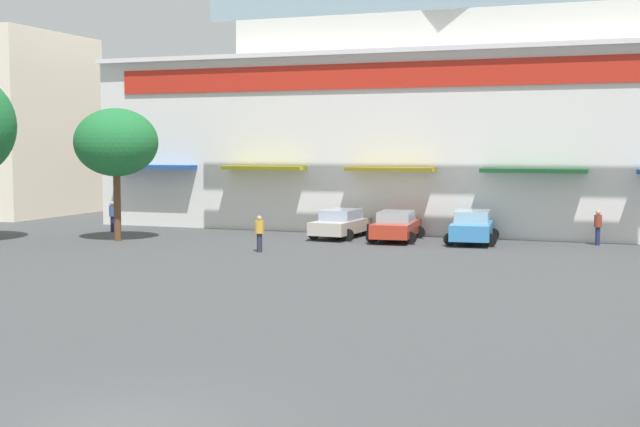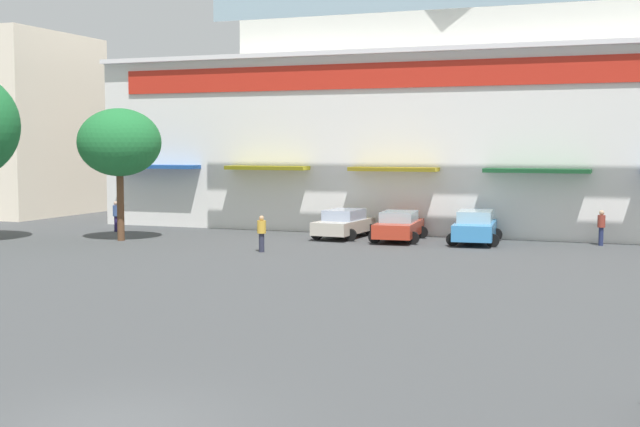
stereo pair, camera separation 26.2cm
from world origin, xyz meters
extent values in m
plane|color=#454748|center=(0.00, 13.00, 0.00)|extent=(128.00, 128.00, 0.00)
cube|color=white|center=(0.00, 35.90, 4.56)|extent=(41.29, 11.81, 9.12)
cube|color=white|center=(0.00, 36.49, 12.32)|extent=(25.35, 10.63, 6.40)
cube|color=red|center=(0.00, 29.94, 8.04)|extent=(37.99, 0.12, 1.27)
cube|color=white|center=(0.00, 29.90, 9.24)|extent=(41.29, 0.70, 0.24)
cube|color=#1E4B98|center=(-17.01, 29.45, 3.36)|extent=(4.99, 1.10, 0.20)
cube|color=gold|center=(-10.32, 29.45, 3.36)|extent=(4.48, 1.10, 0.20)
cube|color=gold|center=(-3.45, 29.45, 3.36)|extent=(4.46, 1.10, 0.20)
cube|color=#2B7A40|center=(3.50, 29.45, 3.36)|extent=(4.90, 1.10, 0.20)
cylinder|color=brown|center=(-15.15, 23.14, 1.64)|extent=(0.34, 0.34, 3.28)
ellipsoid|color=#217035|center=(-15.15, 23.14, 4.69)|extent=(4.04, 3.72, 3.22)
cube|color=beige|center=(-5.53, 28.02, 0.58)|extent=(2.04, 4.37, 0.62)
cube|color=#9FADC6|center=(-5.53, 28.02, 1.15)|extent=(1.65, 2.23, 0.51)
cylinder|color=black|center=(-6.32, 29.40, 0.30)|extent=(0.61, 0.21, 0.60)
cylinder|color=black|center=(-4.56, 29.28, 0.30)|extent=(0.61, 0.21, 0.60)
cylinder|color=black|center=(-6.50, 26.76, 0.30)|extent=(0.61, 0.21, 0.60)
cylinder|color=black|center=(-4.74, 26.64, 0.30)|extent=(0.61, 0.21, 0.60)
cube|color=#BA3622|center=(-2.65, 27.68, 0.60)|extent=(2.13, 4.41, 0.66)
cube|color=#95B1BC|center=(-2.65, 27.68, 1.17)|extent=(1.70, 2.26, 0.49)
cylinder|color=black|center=(-3.65, 28.93, 0.30)|extent=(0.61, 0.21, 0.60)
cylinder|color=black|center=(-1.88, 29.08, 0.30)|extent=(0.61, 0.21, 0.60)
cylinder|color=black|center=(-3.43, 26.29, 0.30)|extent=(0.61, 0.21, 0.60)
cylinder|color=black|center=(-1.66, 26.43, 0.30)|extent=(0.61, 0.21, 0.60)
cube|color=#3A88CB|center=(0.94, 27.91, 0.63)|extent=(2.19, 4.39, 0.72)
cube|color=#9EBAC3|center=(0.94, 27.91, 1.26)|extent=(1.73, 2.26, 0.54)
cylinder|color=black|center=(-0.08, 29.13, 0.30)|extent=(0.61, 0.22, 0.60)
cylinder|color=black|center=(1.69, 29.30, 0.30)|extent=(0.61, 0.22, 0.60)
cylinder|color=black|center=(0.18, 26.52, 0.30)|extent=(0.61, 0.22, 0.60)
cylinder|color=black|center=(1.95, 26.69, 0.30)|extent=(0.61, 0.22, 0.60)
cylinder|color=#2A1F4F|center=(-17.78, 26.64, 0.41)|extent=(0.22, 0.22, 0.82)
cylinder|color=#3D558F|center=(-17.78, 26.64, 1.10)|extent=(0.36, 0.36, 0.57)
sphere|color=tan|center=(-17.78, 26.64, 1.50)|extent=(0.22, 0.22, 0.22)
cylinder|color=navy|center=(6.46, 29.03, 0.42)|extent=(0.21, 0.21, 0.84)
cylinder|color=maroon|center=(6.46, 29.03, 1.11)|extent=(0.34, 0.34, 0.56)
sphere|color=tan|center=(6.46, 29.03, 1.51)|extent=(0.23, 0.23, 0.23)
cylinder|color=#2C2E41|center=(-7.03, 21.52, 0.40)|extent=(0.28, 0.28, 0.81)
cylinder|color=gold|center=(-7.03, 21.52, 1.08)|extent=(0.45, 0.45, 0.55)
sphere|color=tan|center=(-7.03, 21.52, 1.46)|extent=(0.21, 0.21, 0.21)
camera|label=1|loc=(7.68, -11.42, 4.59)|focal=47.66mm
camera|label=2|loc=(7.93, -11.33, 4.59)|focal=47.66mm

